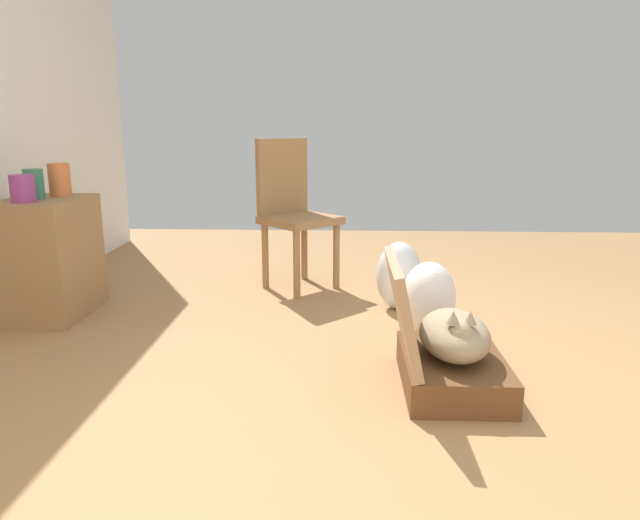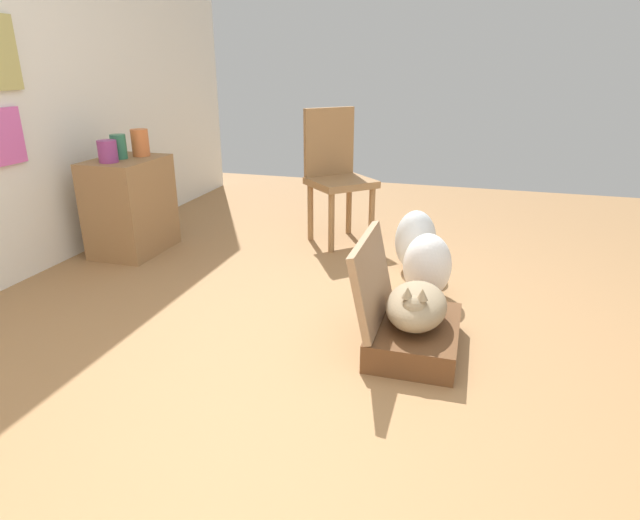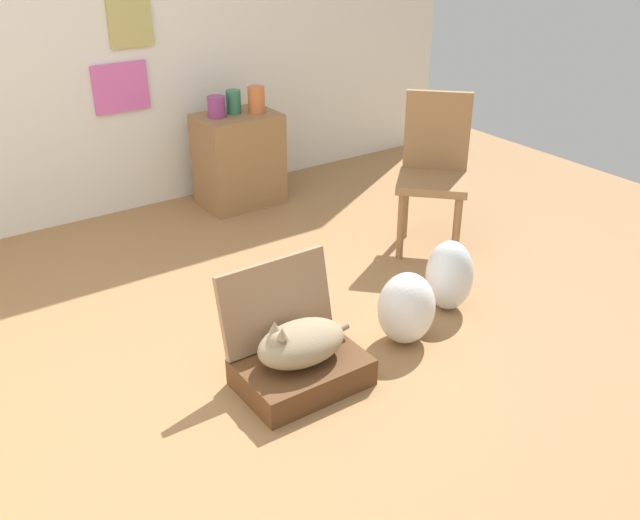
# 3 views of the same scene
# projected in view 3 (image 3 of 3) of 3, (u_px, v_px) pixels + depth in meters

# --- Properties ---
(ground_plane) EXTENTS (7.68, 7.68, 0.00)m
(ground_plane) POSITION_uv_depth(u_px,v_px,m) (237.00, 371.00, 3.41)
(ground_plane) COLOR #9E7247
(ground_plane) RESTS_ON ground
(wall_back) EXTENTS (6.40, 0.15, 2.60)m
(wall_back) POSITION_uv_depth(u_px,v_px,m) (53.00, 27.00, 4.48)
(wall_back) COLOR silver
(wall_back) RESTS_ON ground
(suitcase_base) EXTENTS (0.57, 0.41, 0.14)m
(suitcase_base) POSITION_uv_depth(u_px,v_px,m) (302.00, 372.00, 3.29)
(suitcase_base) COLOR brown
(suitcase_base) RESTS_ON ground
(suitcase_lid) EXTENTS (0.57, 0.12, 0.40)m
(suitcase_lid) POSITION_uv_depth(u_px,v_px,m) (276.00, 302.00, 3.32)
(suitcase_lid) COLOR #9B7756
(suitcase_lid) RESTS_ON suitcase_base
(cat) EXTENTS (0.51, 0.28, 0.23)m
(cat) POSITION_uv_depth(u_px,v_px,m) (300.00, 343.00, 3.21)
(cat) COLOR #998466
(cat) RESTS_ON suitcase_base
(plastic_bag_white) EXTENTS (0.30, 0.28, 0.38)m
(plastic_bag_white) POSITION_uv_depth(u_px,v_px,m) (406.00, 308.00, 3.56)
(plastic_bag_white) COLOR white
(plastic_bag_white) RESTS_ON ground
(plastic_bag_clear) EXTENTS (0.25, 0.27, 0.40)m
(plastic_bag_clear) POSITION_uv_depth(u_px,v_px,m) (449.00, 275.00, 3.85)
(plastic_bag_clear) COLOR silver
(plastic_bag_clear) RESTS_ON ground
(side_table) EXTENTS (0.57, 0.41, 0.67)m
(side_table) POSITION_uv_depth(u_px,v_px,m) (239.00, 160.00, 5.15)
(side_table) COLOR olive
(side_table) RESTS_ON ground
(vase_tall) EXTENTS (0.12, 0.12, 0.14)m
(vase_tall) POSITION_uv_depth(u_px,v_px,m) (217.00, 107.00, 4.90)
(vase_tall) COLOR #8C387A
(vase_tall) RESTS_ON side_table
(vase_short) EXTENTS (0.12, 0.12, 0.18)m
(vase_short) POSITION_uv_depth(u_px,v_px,m) (256.00, 100.00, 5.00)
(vase_short) COLOR #CC6B38
(vase_short) RESTS_ON side_table
(vase_round) EXTENTS (0.10, 0.10, 0.16)m
(vase_round) POSITION_uv_depth(u_px,v_px,m) (233.00, 102.00, 4.98)
(vase_round) COLOR #2D7051
(vase_round) RESTS_ON side_table
(chair) EXTENTS (0.59, 0.59, 0.98)m
(chair) POSITION_uv_depth(u_px,v_px,m) (434.00, 168.00, 4.42)
(chair) COLOR olive
(chair) RESTS_ON ground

